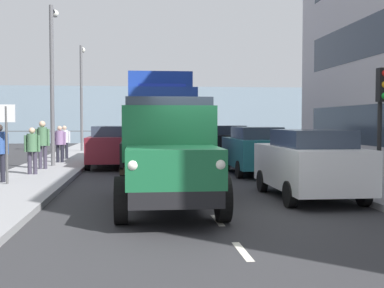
% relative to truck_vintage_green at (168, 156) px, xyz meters
% --- Properties ---
extents(ground_plane, '(80.00, 80.00, 0.00)m').
position_rel_truck_vintage_green_xyz_m(ground_plane, '(-0.89, -10.12, -1.18)').
color(ground_plane, '#2D2D30').
extents(sidewalk_left, '(2.63, 42.05, 0.15)m').
position_rel_truck_vintage_green_xyz_m(sidewalk_left, '(-5.84, -10.12, -1.10)').
color(sidewalk_left, gray).
rests_on(sidewalk_left, ground_plane).
extents(sidewalk_right, '(2.63, 42.05, 0.15)m').
position_rel_truck_vintage_green_xyz_m(sidewalk_right, '(4.07, -10.12, -1.10)').
color(sidewalk_right, gray).
rests_on(sidewalk_right, ground_plane).
extents(road_centreline_markings, '(0.12, 36.92, 0.01)m').
position_rel_truck_vintage_green_xyz_m(road_centreline_markings, '(-0.89, -9.20, -1.17)').
color(road_centreline_markings, silver).
rests_on(road_centreline_markings, ground_plane).
extents(sea_horizon, '(80.00, 0.80, 5.00)m').
position_rel_truck_vintage_green_xyz_m(sea_horizon, '(-0.89, -34.15, 1.32)').
color(sea_horizon, gray).
rests_on(sea_horizon, ground_plane).
extents(seawall_railing, '(28.08, 0.08, 1.20)m').
position_rel_truck_vintage_green_xyz_m(seawall_railing, '(-0.89, -30.55, -0.26)').
color(seawall_railing, '#4C5156').
rests_on(seawall_railing, ground_plane).
extents(truck_vintage_green, '(2.17, 5.64, 2.43)m').
position_rel_truck_vintage_green_xyz_m(truck_vintage_green, '(0.00, 0.00, 0.00)').
color(truck_vintage_green, black).
rests_on(truck_vintage_green, ground_plane).
extents(lorry_cargo_blue, '(2.58, 8.20, 3.87)m').
position_rel_truck_vintage_green_xyz_m(lorry_cargo_blue, '(-0.24, -10.62, 0.90)').
color(lorry_cargo_blue, '#193899').
rests_on(lorry_cargo_blue, ground_plane).
extents(car_white_kerbside_near, '(1.91, 4.00, 1.72)m').
position_rel_truck_vintage_green_xyz_m(car_white_kerbside_near, '(-3.58, -1.29, -0.28)').
color(car_white_kerbside_near, white).
rests_on(car_white_kerbside_near, ground_plane).
extents(car_teal_kerbside_1, '(1.83, 4.10, 1.72)m').
position_rel_truck_vintage_green_xyz_m(car_teal_kerbside_1, '(-3.58, -7.06, -0.28)').
color(car_teal_kerbside_1, '#1E6670').
rests_on(car_teal_kerbside_1, ground_plane).
extents(car_black_kerbside_2, '(1.86, 4.40, 1.72)m').
position_rel_truck_vintage_green_xyz_m(car_black_kerbside_2, '(-3.58, -13.09, -0.28)').
color(car_black_kerbside_2, black).
rests_on(car_black_kerbside_2, ground_plane).
extents(car_maroon_oppositeside_0, '(1.80, 4.61, 1.72)m').
position_rel_truck_vintage_green_xyz_m(car_maroon_oppositeside_0, '(1.80, -10.59, -0.28)').
color(car_maroon_oppositeside_0, maroon).
rests_on(car_maroon_oppositeside_0, ground_plane).
extents(pedestrian_by_lamp, '(0.53, 0.34, 1.57)m').
position_rel_truck_vintage_green_xyz_m(pedestrian_by_lamp, '(4.17, -6.52, -0.11)').
color(pedestrian_by_lamp, '#383342').
rests_on(pedestrian_by_lamp, sidewalk_right).
extents(pedestrian_with_bag, '(0.53, 0.34, 1.79)m').
position_rel_truck_vintage_green_xyz_m(pedestrian_with_bag, '(4.18, -8.40, 0.03)').
color(pedestrian_with_bag, '#383342').
rests_on(pedestrian_with_bag, sidewalk_right).
extents(pedestrian_couple_b, '(0.53, 0.34, 1.58)m').
position_rel_truck_vintage_green_xyz_m(pedestrian_couple_b, '(4.01, -11.37, -0.11)').
color(pedestrian_couple_b, black).
rests_on(pedestrian_couple_b, sidewalk_right).
extents(pedestrian_in_dark_coat, '(0.53, 0.34, 1.56)m').
position_rel_truck_vintage_green_xyz_m(pedestrian_in_dark_coat, '(4.11, -13.51, -0.12)').
color(pedestrian_in_dark_coat, black).
rests_on(pedestrian_in_dark_coat, sidewalk_right).
extents(traffic_light_near, '(0.28, 0.41, 3.20)m').
position_rel_truck_vintage_green_xyz_m(traffic_light_near, '(-5.88, -2.15, 1.29)').
color(traffic_light_near, black).
rests_on(traffic_light_near, sidewalk_left).
extents(lamp_post_promenade, '(0.32, 1.14, 6.37)m').
position_rel_truck_vintage_green_xyz_m(lamp_post_promenade, '(4.03, -9.89, 2.77)').
color(lamp_post_promenade, '#59595B').
rests_on(lamp_post_promenade, sidewalk_right).
extents(lamp_post_far, '(0.32, 1.14, 6.28)m').
position_rel_truck_vintage_green_xyz_m(lamp_post_far, '(3.99, -19.92, 2.73)').
color(lamp_post_far, '#59595B').
rests_on(lamp_post_far, sidewalk_right).
extents(street_sign, '(0.50, 0.07, 2.25)m').
position_rel_truck_vintage_green_xyz_m(street_sign, '(4.34, -3.92, 0.50)').
color(street_sign, '#4C4C4C').
rests_on(street_sign, sidewalk_right).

